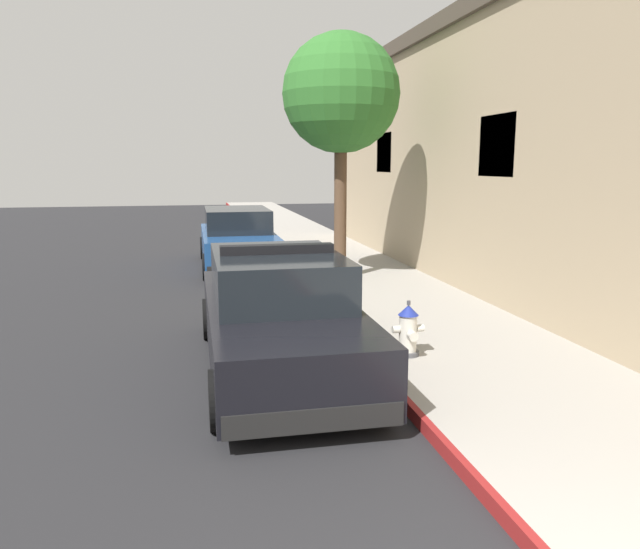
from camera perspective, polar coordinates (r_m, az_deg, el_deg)
name	(u,v)px	position (r m, az deg, el deg)	size (l,w,h in m)	color
ground_plane	(82,313)	(12.49, -21.58, -3.40)	(32.02, 60.00, 0.20)	#232326
sidewalk_pavement	(381,291)	(12.84, 5.76, -1.55)	(3.08, 60.00, 0.15)	#9E9991
curb_painted_edge	(307,294)	(12.46, -1.19, -1.87)	(0.08, 60.00, 0.15)	maroon
police_cruiser	(279,315)	(8.02, -3.93, -3.86)	(1.94, 4.84, 1.68)	black
parked_car_silver_ahead	(238,240)	(16.27, -7.78, 3.29)	(1.94, 4.84, 1.56)	navy
fire_hydrant	(408,330)	(8.29, 8.32, -5.24)	(0.44, 0.40, 0.76)	#4C4C51
street_tree	(341,95)	(13.68, 1.99, 16.58)	(2.57, 2.57, 5.37)	brown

